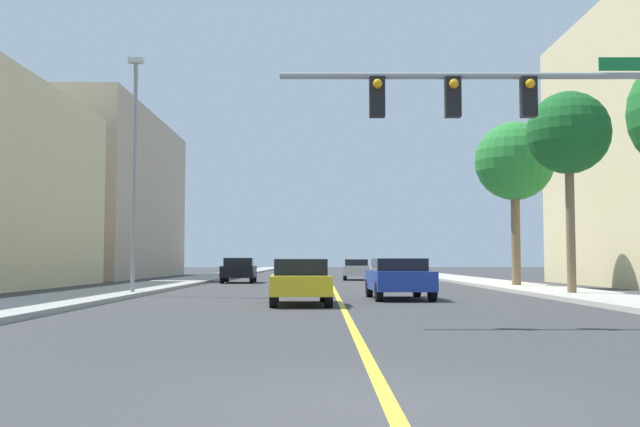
{
  "coord_description": "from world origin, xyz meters",
  "views": [
    {
      "loc": [
        -0.64,
        -6.83,
        1.31
      ],
      "look_at": [
        -0.58,
        18.94,
        2.96
      ],
      "focal_mm": 41.32,
      "sensor_mm": 36.0,
      "label": 1
    }
  ],
  "objects": [
    {
      "name": "palm_far",
      "position": [
        8.71,
        28.23,
        6.02
      ],
      "size": [
        3.77,
        3.77,
        7.81
      ],
      "color": "brown",
      "rests_on": "sidewalk_right"
    },
    {
      "name": "building_left_far",
      "position": [
        -18.69,
        50.3,
        6.25
      ],
      "size": [
        10.75,
        23.24,
        12.49
      ],
      "primitive_type": "cube",
      "color": "tan",
      "rests_on": "ground"
    },
    {
      "name": "car_yellow",
      "position": [
        -1.22,
        15.08,
        0.71
      ],
      "size": [
        1.89,
        4.06,
        1.35
      ],
      "rotation": [
        0.0,
        0.0,
        0.04
      ],
      "color": "gold",
      "rests_on": "ground"
    },
    {
      "name": "lane_marking_center",
      "position": [
        0.0,
        42.0,
        0.0
      ],
      "size": [
        0.16,
        144.0,
        0.01
      ],
      "primitive_type": "cube",
      "color": "yellow",
      "rests_on": "ground"
    },
    {
      "name": "sidewalk_right",
      "position": [
        8.77,
        42.0,
        0.07
      ],
      "size": [
        3.28,
        168.0,
        0.15
      ],
      "primitive_type": "cube",
      "color": "#B2ADA3",
      "rests_on": "ground"
    },
    {
      "name": "street_lamp",
      "position": [
        -7.63,
        20.65,
        5.0
      ],
      "size": [
        0.56,
        0.28,
        8.84
      ],
      "color": "gray",
      "rests_on": "sidewalk_left"
    },
    {
      "name": "traffic_signal_mast",
      "position": [
        4.37,
        8.26,
        4.23
      ],
      "size": [
        9.1,
        0.36,
        5.59
      ],
      "color": "gray",
      "rests_on": "sidewalk_right"
    },
    {
      "name": "sidewalk_left",
      "position": [
        -8.77,
        42.0,
        0.07
      ],
      "size": [
        3.28,
        168.0,
        0.15
      ],
      "primitive_type": "cube",
      "color": "#9E9B93",
      "rests_on": "ground"
    },
    {
      "name": "car_blue",
      "position": [
        2.04,
        18.21,
        0.73
      ],
      "size": [
        2.07,
        4.13,
        1.38
      ],
      "rotation": [
        0.0,
        0.0,
        0.04
      ],
      "color": "#1E389E",
      "rests_on": "ground"
    },
    {
      "name": "ground",
      "position": [
        0.0,
        42.0,
        0.0
      ],
      "size": [
        192.0,
        192.0,
        0.0
      ],
      "primitive_type": "plane",
      "color": "#38383A"
    },
    {
      "name": "car_silver",
      "position": [
        1.81,
        42.85,
        0.73
      ],
      "size": [
        1.89,
        4.51,
        1.38
      ],
      "rotation": [
        0.0,
        0.0,
        -0.04
      ],
      "color": "#BCBCC1",
      "rests_on": "ground"
    },
    {
      "name": "car_black",
      "position": [
        -5.41,
        36.49,
        0.75
      ],
      "size": [
        2.01,
        3.89,
        1.46
      ],
      "rotation": [
        0.0,
        0.0,
        3.17
      ],
      "color": "black",
      "rests_on": "ground"
    },
    {
      "name": "palm_mid",
      "position": [
        8.47,
        19.85,
        5.92
      ],
      "size": [
        3.03,
        3.03,
        7.35
      ],
      "color": "brown",
      "rests_on": "sidewalk_right"
    }
  ]
}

